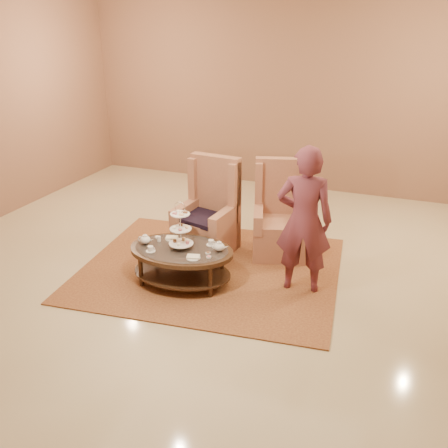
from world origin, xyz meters
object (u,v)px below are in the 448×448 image
at_px(tea_table, 182,255).
at_px(armchair_left, 209,221).
at_px(person, 304,221).
at_px(armchair_right, 279,223).

distance_m(tea_table, armchair_left, 0.97).
bearing_deg(person, tea_table, 6.88).
bearing_deg(tea_table, person, 11.81).
bearing_deg(tea_table, armchair_right, 51.95).
bearing_deg(person, armchair_right, -69.08).
height_order(armchair_left, person, person).
height_order(tea_table, person, person).
xyz_separation_m(armchair_left, person, (1.42, -0.57, 0.44)).
relative_size(tea_table, armchair_left, 1.01).
bearing_deg(armchair_left, tea_table, -81.55).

